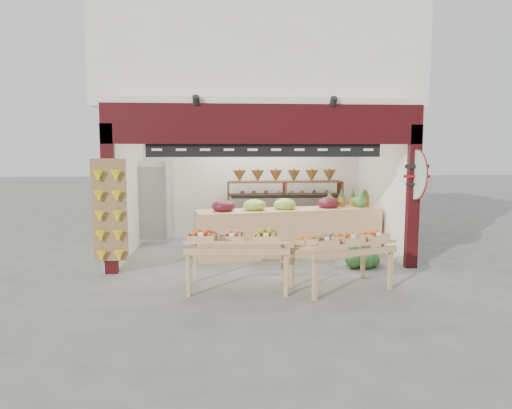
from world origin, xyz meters
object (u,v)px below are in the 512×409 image
object	(u,v)px
back_shelving	(285,195)
mid_counter	(289,230)
display_table_right	(341,242)
watermelon_pile	(362,257)
refrigerator	(154,202)
cardboard_stack	(213,238)
display_table_left	(231,241)

from	to	relation	value
back_shelving	mid_counter	world-z (taller)	back_shelving
display_table_right	watermelon_pile	xyz separation A→B (m)	(0.76, 1.36, -0.57)
refrigerator	cardboard_stack	xyz separation A→B (m)	(1.43, -1.00, -0.72)
display_table_right	watermelon_pile	size ratio (longest dim) A/B	2.40
mid_counter	watermelon_pile	bearing A→B (deg)	-39.82
refrigerator	display_table_left	bearing A→B (deg)	-60.90
watermelon_pile	refrigerator	bearing A→B (deg)	147.72
display_table_left	cardboard_stack	bearing A→B (deg)	96.75
cardboard_stack	display_table_left	world-z (taller)	display_table_left
watermelon_pile	mid_counter	bearing A→B (deg)	140.18
back_shelving	watermelon_pile	xyz separation A→B (m)	(1.14, -2.50, -0.94)
back_shelving	mid_counter	bearing A→B (deg)	-94.15
refrigerator	display_table_left	xyz separation A→B (m)	(1.77, -3.90, -0.20)
display_table_right	watermelon_pile	bearing A→B (deg)	60.72
cardboard_stack	mid_counter	distance (m)	1.75
cardboard_stack	display_table_left	bearing A→B (deg)	-83.25
display_table_left	display_table_right	world-z (taller)	display_table_left
display_table_left	watermelon_pile	world-z (taller)	display_table_left
cardboard_stack	display_table_left	size ratio (longest dim) A/B	0.62
back_shelving	display_table_left	distance (m)	3.96
mid_counter	back_shelving	bearing A→B (deg)	85.85
back_shelving	display_table_right	xyz separation A→B (m)	(0.38, -3.86, -0.37)
refrigerator	watermelon_pile	xyz separation A→B (m)	(4.27, -2.70, -0.79)
refrigerator	display_table_right	xyz separation A→B (m)	(3.51, -4.06, -0.22)
refrigerator	mid_counter	xyz separation A→B (m)	(3.02, -1.66, -0.44)
cardboard_stack	display_table_left	xyz separation A→B (m)	(0.34, -2.90, 0.52)
back_shelving	display_table_left	xyz separation A→B (m)	(-1.36, -3.70, -0.35)
refrigerator	cardboard_stack	distance (m)	1.88
display_table_left	refrigerator	bearing A→B (deg)	114.41
cardboard_stack	display_table_right	xyz separation A→B (m)	(2.08, -3.06, 0.50)
refrigerator	mid_counter	size ratio (longest dim) A/B	0.49
mid_counter	display_table_left	world-z (taller)	mid_counter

